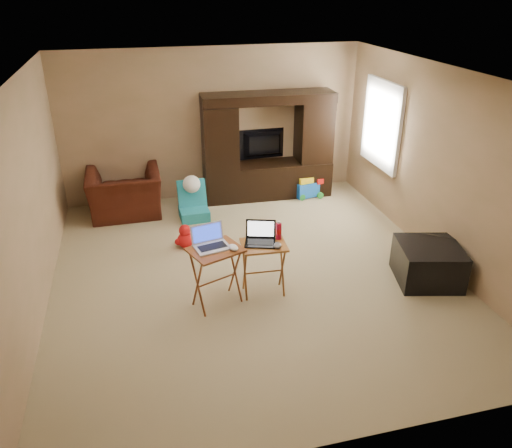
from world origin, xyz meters
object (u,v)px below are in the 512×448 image
object	(u,v)px
mouse_left	(233,248)
water_bottle	(279,231)
television	(264,145)
child_rocker	(194,201)
recliner	(125,194)
entertainment_center	(268,146)
push_toy	(309,186)
plush_toy	(185,236)
tray_table_left	(217,277)
laptop_right	(260,234)
laptop_left	(212,239)
tray_table_right	(264,269)
mouse_right	(278,245)
ottoman	(428,263)

from	to	relation	value
mouse_left	water_bottle	size ratio (longest dim) A/B	0.72
television	child_rocker	bearing A→B (deg)	28.57
recliner	mouse_left	distance (m)	3.11
entertainment_center	push_toy	distance (m)	1.01
plush_toy	push_toy	distance (m)	2.67
tray_table_left	laptop_right	size ratio (longest dim) A/B	2.08
laptop_left	water_bottle	size ratio (longest dim) A/B	1.85
entertainment_center	mouse_left	xyz separation A→B (m)	(-1.24, -3.08, -0.14)
mouse_left	water_bottle	xyz separation A→B (m)	(0.59, 0.23, 0.02)
recliner	tray_table_right	world-z (taller)	recliner
push_toy	tray_table_left	world-z (taller)	tray_table_left
child_rocker	tray_table_right	xyz separation A→B (m)	(0.53, -2.29, 0.04)
mouse_right	laptop_left	bearing A→B (deg)	174.86
push_toy	tray_table_right	distance (m)	3.12
laptop_left	laptop_right	xyz separation A→B (m)	(0.57, 0.07, -0.06)
recliner	laptop_right	size ratio (longest dim) A/B	3.22
push_toy	ottoman	distance (m)	2.98
entertainment_center	water_bottle	size ratio (longest dim) A/B	10.63
child_rocker	mouse_left	xyz separation A→B (m)	(0.14, -2.44, 0.46)
entertainment_center	plush_toy	distance (m)	2.35
television	mouse_left	xyz separation A→B (m)	(-1.24, -3.29, -0.10)
entertainment_center	laptop_right	bearing A→B (deg)	-104.89
television	push_toy	size ratio (longest dim) A/B	1.75
television	laptop_left	bearing A→B (deg)	62.45
push_toy	ottoman	bearing A→B (deg)	-91.10
recliner	push_toy	size ratio (longest dim) A/B	2.17
entertainment_center	push_toy	xyz separation A→B (m)	(0.69, -0.21, -0.70)
tray_table_left	recliner	bearing A→B (deg)	88.20
entertainment_center	mouse_left	bearing A→B (deg)	-109.84
mouse_left	recliner	bearing A→B (deg)	112.36
ottoman	laptop_right	bearing A→B (deg)	173.48
laptop_right	entertainment_center	bearing A→B (deg)	90.65
tray_table_right	entertainment_center	bearing A→B (deg)	77.21
recliner	plush_toy	world-z (taller)	recliner
television	ottoman	bearing A→B (deg)	107.08
mouse_right	water_bottle	world-z (taller)	water_bottle
child_rocker	television	bearing A→B (deg)	29.91
recliner	entertainment_center	bearing A→B (deg)	-175.26
recliner	laptop_left	distance (m)	2.96
recliner	water_bottle	world-z (taller)	water_bottle
tray_table_left	mouse_left	size ratio (longest dim) A/B	4.92
child_rocker	laptop_right	size ratio (longest dim) A/B	1.71
water_bottle	tray_table_right	bearing A→B (deg)	-158.20
laptop_right	mouse_right	xyz separation A→B (m)	(0.17, -0.14, -0.09)
tray_table_left	laptop_left	size ratio (longest dim) A/B	1.91
entertainment_center	recliner	xyz separation A→B (m)	(-2.41, -0.22, -0.53)
ottoman	laptop_right	size ratio (longest dim) A/B	2.13
plush_toy	laptop_left	size ratio (longest dim) A/B	0.93
recliner	water_bottle	size ratio (longest dim) A/B	5.47
plush_toy	mouse_left	xyz separation A→B (m)	(0.39, -1.53, 0.58)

